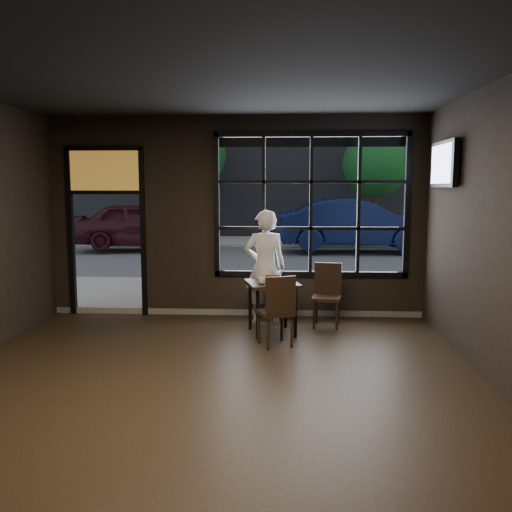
# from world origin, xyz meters

# --- Properties ---
(floor) EXTENTS (6.00, 7.00, 0.02)m
(floor) POSITION_xyz_m (0.00, 0.00, -0.01)
(floor) COLOR black
(floor) RESTS_ON ground
(ceiling) EXTENTS (6.00, 7.00, 0.02)m
(ceiling) POSITION_xyz_m (0.00, 0.00, 3.21)
(ceiling) COLOR black
(ceiling) RESTS_ON ground
(window_frame) EXTENTS (3.06, 0.12, 2.28)m
(window_frame) POSITION_xyz_m (1.20, 3.50, 1.80)
(window_frame) COLOR black
(window_frame) RESTS_ON ground
(stained_transom) EXTENTS (1.20, 0.06, 0.70)m
(stained_transom) POSITION_xyz_m (-2.10, 3.50, 2.35)
(stained_transom) COLOR orange
(stained_transom) RESTS_ON ground
(street_asphalt) EXTENTS (60.00, 41.00, 0.04)m
(street_asphalt) POSITION_xyz_m (0.00, 24.00, -0.02)
(street_asphalt) COLOR #545456
(street_asphalt) RESTS_ON ground
(building_across) EXTENTS (28.00, 12.00, 15.00)m
(building_across) POSITION_xyz_m (0.00, 23.00, 7.50)
(building_across) COLOR #5B5956
(building_across) RESTS_ON ground
(cafe_table) EXTENTS (0.85, 0.85, 0.75)m
(cafe_table) POSITION_xyz_m (0.62, 2.45, 0.38)
(cafe_table) COLOR black
(cafe_table) RESTS_ON floor
(chair_near) EXTENTS (0.55, 0.55, 0.96)m
(chair_near) POSITION_xyz_m (0.67, 1.85, 0.48)
(chair_near) COLOR black
(chair_near) RESTS_ON floor
(chair_window) EXTENTS (0.47, 0.47, 0.95)m
(chair_window) POSITION_xyz_m (1.42, 2.86, 0.47)
(chair_window) COLOR black
(chair_window) RESTS_ON floor
(man) EXTENTS (0.69, 0.51, 1.75)m
(man) POSITION_xyz_m (0.49, 3.02, 0.87)
(man) COLOR white
(man) RESTS_ON floor
(hotdog) EXTENTS (0.21, 0.13, 0.06)m
(hotdog) POSITION_xyz_m (0.62, 2.67, 0.78)
(hotdog) COLOR tan
(hotdog) RESTS_ON cafe_table
(cup) EXTENTS (0.14, 0.14, 0.10)m
(cup) POSITION_xyz_m (0.48, 2.28, 0.79)
(cup) COLOR silver
(cup) RESTS_ON cafe_table
(tv) EXTENTS (0.12, 1.05, 0.62)m
(tv) POSITION_xyz_m (2.93, 2.37, 2.39)
(tv) COLOR black
(tv) RESTS_ON wall_right
(navy_car) EXTENTS (4.96, 1.88, 1.62)m
(navy_car) POSITION_xyz_m (3.01, 12.09, 0.91)
(navy_car) COLOR #0A1334
(navy_car) RESTS_ON street_asphalt
(maroon_car) EXTENTS (4.58, 2.34, 1.49)m
(maroon_car) POSITION_xyz_m (-3.84, 12.17, 0.85)
(maroon_car) COLOR #331016
(maroon_car) RESTS_ON street_asphalt
(tree_left) EXTENTS (2.73, 2.73, 4.65)m
(tree_left) POSITION_xyz_m (-2.79, 15.14, 3.28)
(tree_left) COLOR #332114
(tree_left) RESTS_ON street_asphalt
(tree_right) EXTENTS (2.40, 2.40, 4.10)m
(tree_right) POSITION_xyz_m (4.05, 14.92, 2.89)
(tree_right) COLOR #332114
(tree_right) RESTS_ON street_asphalt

